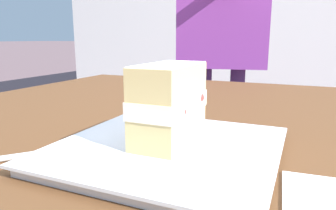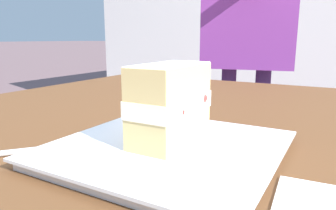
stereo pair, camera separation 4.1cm
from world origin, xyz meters
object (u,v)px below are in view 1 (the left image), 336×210
(cake_slice, at_px, (170,103))
(diner_person, at_px, (223,15))
(patio_table, at_px, (103,173))
(dessert_plate, at_px, (168,149))

(cake_slice, height_order, diner_person, diner_person)
(patio_table, relative_size, dessert_plate, 4.51)
(patio_table, distance_m, cake_slice, 0.28)
(patio_table, distance_m, diner_person, 1.09)
(dessert_plate, distance_m, diner_person, 1.19)
(patio_table, xyz_separation_m, diner_person, (1.03, 0.02, 0.37))
(dessert_plate, height_order, diner_person, diner_person)
(cake_slice, bearing_deg, dessert_plate, -166.65)
(dessert_plate, height_order, cake_slice, cake_slice)
(patio_table, xyz_separation_m, cake_slice, (-0.11, -0.19, 0.18))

